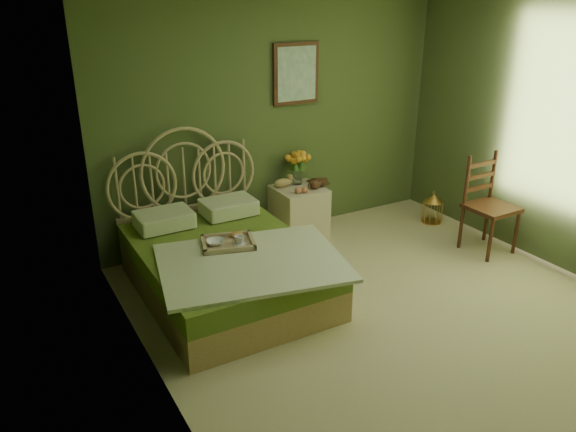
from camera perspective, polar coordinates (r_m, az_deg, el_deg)
floor at (r=4.87m, az=11.93°, el=-10.57°), size 4.50×4.50×0.00m
wall_back at (r=6.09m, az=-1.18°, el=9.94°), size 4.00×0.00×4.00m
wall_left at (r=3.36m, az=-12.90°, el=-1.10°), size 0.00×4.50×4.50m
wall_art at (r=6.10m, az=0.84°, el=14.26°), size 0.54×0.04×0.64m
bed at (r=5.12m, az=-6.58°, el=-4.64°), size 1.70×2.15×1.33m
nightstand at (r=6.21m, az=1.09°, el=1.08°), size 0.52×0.52×1.00m
chair at (r=6.18m, az=19.49°, el=1.75°), size 0.46×0.46×1.02m
birdcage at (r=6.84m, az=14.48°, el=0.74°), size 0.23×0.23×0.35m
book_lower at (r=6.23m, az=2.45°, el=3.30°), size 0.17×0.23×0.02m
book_upper at (r=6.22m, az=2.46°, el=3.48°), size 0.27×0.30×0.02m
cereal_bowl at (r=4.94m, az=-7.40°, el=-2.66°), size 0.19×0.19×0.04m
coffee_cup at (r=4.90m, az=-4.98°, el=-2.47°), size 0.10×0.10×0.08m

